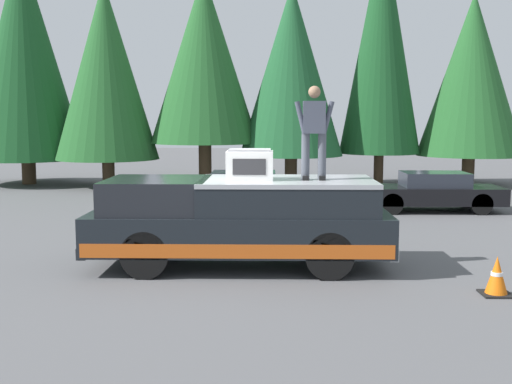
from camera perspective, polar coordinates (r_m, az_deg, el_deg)
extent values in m
plane|color=#565659|center=(11.73, -3.67, -6.87)|extent=(90.00, 90.00, 0.00)
cube|color=black|center=(11.59, -1.54, -3.49)|extent=(2.00, 5.50, 0.70)
cube|color=#CC5619|center=(11.62, -1.54, -4.42)|extent=(2.01, 5.39, 0.24)
cube|color=black|center=(11.66, -9.00, -0.27)|extent=(1.84, 1.87, 0.60)
cube|color=black|center=(11.48, 2.84, -0.51)|extent=(1.92, 3.19, 0.52)
cube|color=#A8AAAF|center=(11.45, 2.85, 0.98)|extent=(1.94, 3.19, 0.08)
cube|color=#232326|center=(12.07, -14.44, -4.59)|extent=(1.96, 0.16, 0.20)
cube|color=#B2B5BA|center=(11.82, 11.65, -4.76)|extent=(1.96, 0.16, 0.20)
cylinder|color=black|center=(11.01, -10.12, -5.63)|extent=(0.30, 0.84, 0.84)
cylinder|color=black|center=(12.65, -8.60, -3.97)|extent=(0.30, 0.84, 0.84)
cylinder|color=black|center=(10.84, 6.73, -5.76)|extent=(0.30, 0.84, 0.84)
cylinder|color=black|center=(12.50, 6.00, -4.06)|extent=(0.30, 0.84, 0.84)
cube|color=white|center=(11.32, -0.57, 2.45)|extent=(0.64, 0.84, 0.52)
cube|color=#2D2D30|center=(11.00, -0.62, 2.32)|extent=(0.01, 0.59, 0.29)
cube|color=#99999E|center=(11.30, -0.57, 3.87)|extent=(0.58, 0.76, 0.04)
cylinder|color=#4C515B|center=(11.36, 6.06, 3.24)|extent=(0.15, 0.15, 0.84)
cube|color=black|center=(11.35, 6.06, 1.31)|extent=(0.26, 0.11, 0.08)
cylinder|color=#4C515B|center=(11.33, 4.55, 3.25)|extent=(0.15, 0.15, 0.84)
cube|color=black|center=(11.33, 4.54, 1.31)|extent=(0.26, 0.11, 0.08)
cube|color=#474C5B|center=(11.32, 5.35, 6.83)|extent=(0.24, 0.40, 0.58)
sphere|color=#A37A5B|center=(11.33, 5.37, 9.11)|extent=(0.22, 0.22, 0.22)
cylinder|color=#474C5B|center=(11.31, 6.61, 6.81)|extent=(0.09, 0.23, 0.58)
cylinder|color=#474C5B|center=(11.28, 4.11, 6.84)|extent=(0.09, 0.23, 0.58)
cube|color=black|center=(19.21, 15.69, -0.24)|extent=(1.64, 4.10, 0.50)
cube|color=#282D38|center=(19.18, 16.03, 1.13)|extent=(1.31, 1.89, 0.42)
cylinder|color=black|center=(18.25, 12.37, -1.07)|extent=(0.20, 0.62, 0.62)
cylinder|color=black|center=(19.66, 11.57, -0.49)|extent=(0.20, 0.62, 0.62)
cylinder|color=black|center=(18.91, 19.95, -1.05)|extent=(0.20, 0.62, 0.62)
cylinder|color=black|center=(20.26, 18.66, -0.49)|extent=(0.20, 0.62, 0.62)
cube|color=navy|center=(18.72, -1.43, -0.16)|extent=(1.64, 4.10, 0.50)
cube|color=#282D38|center=(18.66, -1.13, 1.24)|extent=(1.31, 1.89, 0.42)
cylinder|color=black|center=(18.14, -5.55, -0.99)|extent=(0.20, 0.62, 0.62)
cylinder|color=black|center=(19.56, -5.05, -0.41)|extent=(0.20, 0.62, 0.62)
cylinder|color=black|center=(18.01, 2.51, -1.02)|extent=(0.20, 0.62, 0.62)
cylinder|color=black|center=(19.44, 2.42, -0.44)|extent=(0.20, 0.62, 0.62)
cube|color=black|center=(10.63, 21.11, -8.70)|extent=(0.47, 0.47, 0.03)
cone|color=orange|center=(10.55, 21.18, -7.15)|extent=(0.36, 0.36, 0.62)
cylinder|color=white|center=(10.55, 21.19, -6.99)|extent=(0.19, 0.19, 0.06)
cylinder|color=#4C3826|center=(27.14, 18.84, 1.90)|extent=(0.51, 0.51, 1.20)
cone|color=#235B28|center=(27.10, 19.16, 10.09)|extent=(4.25, 4.25, 6.55)
cylinder|color=#4C3826|center=(26.40, 11.15, 2.11)|extent=(0.40, 0.40, 1.29)
cone|color=#194C23|center=(26.50, 11.42, 13.46)|extent=(3.31, 3.31, 9.19)
cylinder|color=#4C3826|center=(25.25, 3.21, 1.96)|extent=(0.50, 0.50, 1.24)
cone|color=#1E562D|center=(25.22, 3.27, 11.08)|extent=(4.15, 4.15, 6.79)
cylinder|color=#4C3826|center=(25.35, -4.68, 2.53)|extent=(0.52, 0.52, 1.74)
cone|color=#235B28|center=(25.38, -4.78, 12.08)|extent=(4.35, 4.35, 6.71)
cylinder|color=#4C3826|center=(25.67, -13.35, 1.71)|extent=(0.49, 0.49, 1.11)
cone|color=#235B28|center=(25.63, -13.61, 10.75)|extent=(4.07, 4.07, 6.98)
cylinder|color=#4C3826|center=(27.68, -20.07, 1.77)|extent=(0.57, 0.57, 1.04)
cone|color=#194C23|center=(27.71, -20.50, 11.85)|extent=(4.72, 4.72, 8.71)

